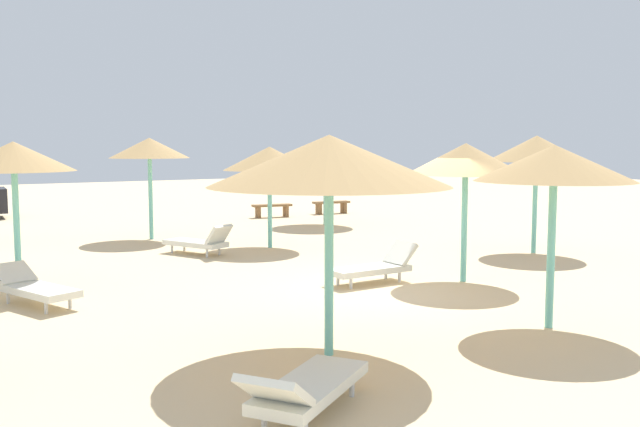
% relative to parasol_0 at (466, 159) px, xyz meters
% --- Properties ---
extents(ground_plane, '(80.00, 80.00, 0.00)m').
position_rel_parasol_0_xyz_m(ground_plane, '(-1.58, 0.03, -2.47)').
color(ground_plane, beige).
extents(parasol_0, '(2.34, 2.34, 2.79)m').
position_rel_parasol_0_xyz_m(parasol_0, '(0.00, 0.00, 0.00)').
color(parasol_0, '#6BC6BC').
rests_on(parasol_0, ground).
extents(parasol_1, '(3.17, 3.17, 2.90)m').
position_rel_parasol_0_xyz_m(parasol_1, '(-4.90, -2.77, 0.09)').
color(parasol_1, '#6BC6BC').
rests_on(parasol_1, ground).
extents(parasol_2, '(2.26, 2.26, 2.82)m').
position_rel_parasol_0_xyz_m(parasol_2, '(-7.84, 3.81, 0.06)').
color(parasol_2, '#6BC6BC').
rests_on(parasol_2, ground).
extents(parasol_3, '(2.46, 2.46, 2.70)m').
position_rel_parasol_0_xyz_m(parasol_3, '(-1.30, 6.10, -0.09)').
color(parasol_3, '#6BC6BC').
rests_on(parasol_3, ground).
extents(parasol_4, '(2.71, 2.71, 2.82)m').
position_rel_parasol_0_xyz_m(parasol_4, '(2.72, 9.88, 0.11)').
color(parasol_4, '#6BC6BC').
rests_on(parasol_4, ground).
extents(parasol_6, '(2.36, 2.36, 2.77)m').
position_rel_parasol_0_xyz_m(parasol_6, '(-1.31, -3.32, 0.01)').
color(parasol_6, '#6BC6BC').
rests_on(parasol_6, ground).
extents(parasol_8, '(2.46, 2.46, 2.98)m').
position_rel_parasol_0_xyz_m(parasol_8, '(4.06, 1.83, 0.17)').
color(parasol_8, '#6BC6BC').
rests_on(parasol_8, ground).
extents(parasol_9, '(2.30, 2.30, 2.94)m').
position_rel_parasol_0_xyz_m(parasol_9, '(-3.54, 9.32, 0.17)').
color(parasol_9, '#6BC6BC').
rests_on(parasol_9, ground).
extents(lounger_0, '(1.89, 0.71, 0.77)m').
position_rel_parasol_0_xyz_m(lounger_0, '(-1.64, 0.79, -2.15)').
color(lounger_0, silver).
rests_on(lounger_0, ground).
extents(lounger_1, '(1.92, 1.61, 0.69)m').
position_rel_parasol_0_xyz_m(lounger_1, '(-6.21, -4.44, -2.15)').
color(lounger_1, silver).
rests_on(lounger_1, ground).
extents(lounger_2, '(1.29, 2.01, 0.65)m').
position_rel_parasol_0_xyz_m(lounger_2, '(-7.80, 2.25, -2.16)').
color(lounger_2, silver).
rests_on(lounger_2, ground).
extents(lounger_3, '(1.37, 1.94, 0.81)m').
position_rel_parasol_0_xyz_m(lounger_3, '(-3.37, 5.92, -2.14)').
color(lounger_3, silver).
rests_on(lounger_3, ground).
extents(bench_0, '(1.53, 0.54, 0.49)m').
position_rel_parasol_0_xyz_m(bench_0, '(4.82, 12.87, -2.12)').
color(bench_0, brown).
rests_on(bench_0, ground).
extents(bench_1, '(1.54, 0.62, 0.49)m').
position_rel_parasol_0_xyz_m(bench_1, '(2.18, 12.86, -2.12)').
color(bench_1, brown).
rests_on(bench_1, ground).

